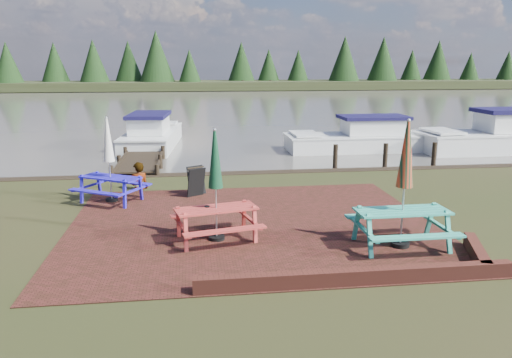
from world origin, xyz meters
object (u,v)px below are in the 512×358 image
at_px(picnic_table_teal, 403,204).
at_px(jetty, 145,152).
at_px(picnic_table_blue, 110,173).
at_px(person, 138,163).
at_px(boat_near, 359,139).
at_px(boat_jetty, 152,136).
at_px(boat_far, 497,138).
at_px(chalkboard, 196,181).
at_px(picnic_table_red, 216,203).

relative_size(picnic_table_teal, jetty, 0.31).
bearing_deg(picnic_table_blue, person, 94.97).
relative_size(jetty, boat_near, 1.35).
bearing_deg(boat_near, picnic_table_blue, 129.10).
xyz_separation_m(boat_jetty, boat_far, (16.28, -3.34, 0.09)).
relative_size(boat_near, boat_far, 0.94).
bearing_deg(person, boat_near, -167.36).
height_order(chalkboard, boat_near, boat_near).
distance_m(picnic_table_teal, boat_jetty, 16.50).
relative_size(picnic_table_red, boat_jetty, 0.37).
xyz_separation_m(boat_jetty, person, (0.24, -9.28, 0.50)).
bearing_deg(chalkboard, boat_jetty, 71.36).
bearing_deg(boat_jetty, picnic_table_blue, -87.34).
xyz_separation_m(jetty, person, (0.34, -6.26, 0.76)).
height_order(picnic_table_blue, chalkboard, picnic_table_blue).
bearing_deg(boat_near, chalkboard, 135.76).
relative_size(chalkboard, person, 0.51).
xyz_separation_m(chalkboard, boat_far, (14.22, 6.94, 0.00)).
height_order(boat_jetty, person, person).
xyz_separation_m(boat_jetty, boat_near, (9.93, -2.20, -0.03)).
bearing_deg(picnic_table_teal, picnic_table_red, 166.08).
bearing_deg(picnic_table_blue, boat_near, 69.97).
bearing_deg(chalkboard, jetty, 76.57).
relative_size(picnic_table_red, boat_far, 0.35).
xyz_separation_m(chalkboard, boat_jetty, (-2.06, 10.29, -0.08)).
bearing_deg(picnic_table_red, chalkboard, 82.97).
distance_m(picnic_table_red, chalkboard, 3.98).
bearing_deg(picnic_table_red, jetty, 90.00).
height_order(boat_near, boat_far, boat_far).
xyz_separation_m(picnic_table_teal, boat_far, (9.83, 11.83, -0.51)).
height_order(picnic_table_red, jetty, picnic_table_red).
distance_m(picnic_table_teal, boat_far, 15.39).
relative_size(boat_jetty, boat_near, 1.01).
bearing_deg(jetty, picnic_table_blue, -92.27).
height_order(boat_jetty, boat_near, boat_jetty).
distance_m(picnic_table_red, jetty, 11.53).
distance_m(picnic_table_blue, boat_jetty, 10.62).
relative_size(picnic_table_red, chalkboard, 2.85).
xyz_separation_m(picnic_table_teal, chalkboard, (-4.39, 4.89, -0.52)).
distance_m(picnic_table_blue, jetty, 7.63).
distance_m(picnic_table_blue, boat_far, 18.19).
bearing_deg(picnic_table_teal, picnic_table_blue, 145.69).
relative_size(jetty, boat_far, 1.26).
xyz_separation_m(picnic_table_red, boat_jetty, (-2.46, 14.23, -0.51)).
xyz_separation_m(boat_far, person, (-16.03, -5.93, 0.41)).
bearing_deg(jetty, boat_jetty, 88.13).
relative_size(picnic_table_red, picnic_table_blue, 1.04).
height_order(picnic_table_red, boat_far, picnic_table_red).
bearing_deg(boat_near, jetty, 94.62).
xyz_separation_m(picnic_table_teal, jetty, (-6.55, 12.16, -0.86)).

